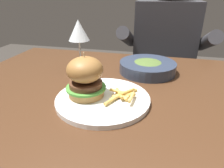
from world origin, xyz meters
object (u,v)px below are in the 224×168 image
object	(u,v)px
main_plate	(103,99)
diner_person	(162,70)
wine_glass	(79,32)
soup_bowl	(147,67)
butter_dish	(150,70)
burger_sandwich	(85,77)

from	to	relation	value
main_plate	diner_person	xyz separation A→B (m)	(0.18, 0.76, -0.18)
wine_glass	diner_person	size ratio (longest dim) A/B	0.17
wine_glass	soup_bowl	world-z (taller)	wine_glass
wine_glass	butter_dish	xyz separation A→B (m)	(0.28, 0.02, -0.14)
main_plate	butter_dish	bearing A→B (deg)	64.87
burger_sandwich	soup_bowl	bearing A→B (deg)	58.69
butter_dish	soup_bowl	xyz separation A→B (m)	(-0.01, 0.00, 0.01)
wine_glass	butter_dish	bearing A→B (deg)	5.05
wine_glass	diner_person	xyz separation A→B (m)	(0.33, 0.53, -0.33)
burger_sandwich	butter_dish	distance (m)	0.31
burger_sandwich	diner_person	size ratio (longest dim) A/B	0.11
main_plate	wine_glass	xyz separation A→B (m)	(-0.16, 0.23, 0.14)
main_plate	burger_sandwich	distance (m)	0.08
main_plate	butter_dish	distance (m)	0.28
burger_sandwich	butter_dish	bearing A→B (deg)	56.33
burger_sandwich	wine_glass	world-z (taller)	wine_glass
burger_sandwich	butter_dish	xyz separation A→B (m)	(0.17, 0.26, -0.06)
main_plate	diner_person	world-z (taller)	diner_person
main_plate	soup_bowl	world-z (taller)	soup_bowl
wine_glass	soup_bowl	distance (m)	0.30
wine_glass	main_plate	bearing A→B (deg)	-55.57
main_plate	wine_glass	distance (m)	0.32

